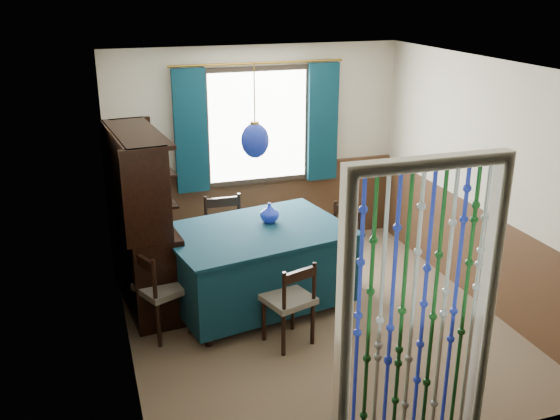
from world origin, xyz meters
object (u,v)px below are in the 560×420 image
object	(u,v)px
chair_right	(337,245)
sideboard	(144,246)
dining_table	(257,263)
chair_left	(159,289)
pendant_lamp	(255,140)
chair_far	(226,236)
chair_near	(290,301)
vase_table	(269,213)
vase_sideboard	(143,200)
bowl_shelf	(149,197)

from	to	relation	value
chair_right	sideboard	size ratio (longest dim) A/B	0.50
dining_table	chair_left	distance (m)	1.04
sideboard	chair_right	bearing A→B (deg)	-13.70
chair_right	pendant_lamp	bearing A→B (deg)	77.74
chair_left	chair_far	bearing A→B (deg)	114.71
chair_near	vase_table	distance (m)	1.07
chair_near	vase_sideboard	xyz separation A→B (m)	(-1.11, 1.59, 0.56)
pendant_lamp	vase_sideboard	world-z (taller)	pendant_lamp
chair_near	chair_right	xyz separation A→B (m)	(0.87, 0.97, 0.04)
chair_left	sideboard	xyz separation A→B (m)	(-0.06, 0.71, 0.16)
dining_table	vase_table	size ratio (longest dim) A/B	10.55
chair_left	chair_right	world-z (taller)	chair_right
sideboard	pendant_lamp	bearing A→B (deg)	-29.77
chair_near	pendant_lamp	distance (m)	1.54
dining_table	pendant_lamp	bearing A→B (deg)	-55.59
chair_right	chair_left	bearing A→B (deg)	78.61
sideboard	vase_table	distance (m)	1.34
chair_near	vase_table	bearing A→B (deg)	66.98
chair_right	vase_table	xyz separation A→B (m)	(-0.78, -0.04, 0.47)
vase_table	vase_sideboard	xyz separation A→B (m)	(-1.20, 0.66, 0.05)
chair_near	chair_far	size ratio (longest dim) A/B	0.89
chair_left	vase_sideboard	distance (m)	1.19
vase_table	bowl_shelf	bearing A→B (deg)	-177.95
chair_left	pendant_lamp	world-z (taller)	pendant_lamp
vase_sideboard	pendant_lamp	bearing A→B (deg)	-38.91
chair_left	bowl_shelf	distance (m)	0.88
dining_table	chair_near	distance (m)	0.78
dining_table	sideboard	xyz separation A→B (m)	(-1.07, 0.47, 0.14)
pendant_lamp	chair_right	bearing A→B (deg)	11.51
chair_left	dining_table	bearing A→B (deg)	78.69
pendant_lamp	bowl_shelf	size ratio (longest dim) A/B	4.08
chair_left	pendant_lamp	xyz separation A→B (m)	(1.02, 0.24, 1.30)
dining_table	vase_sideboard	xyz separation A→B (m)	(-1.01, 0.82, 0.52)
bowl_shelf	sideboard	bearing A→B (deg)	99.59
dining_table	chair_far	bearing A→B (deg)	89.21
pendant_lamp	dining_table	bearing A→B (deg)	135.00
pendant_lamp	vase_table	distance (m)	0.85
chair_far	bowl_shelf	bearing A→B (deg)	39.02
chair_far	vase_table	distance (m)	0.84
chair_far	dining_table	bearing A→B (deg)	101.57
chair_left	vase_table	distance (m)	1.36
chair_left	sideboard	world-z (taller)	sideboard
vase_table	bowl_shelf	distance (m)	1.24
chair_far	pendant_lamp	bearing A→B (deg)	101.57
chair_right	sideboard	bearing A→B (deg)	58.52
pendant_lamp	vase_sideboard	size ratio (longest dim) A/B	4.70
chair_far	chair_right	bearing A→B (deg)	153.72
sideboard	vase_sideboard	world-z (taller)	sideboard
chair_near	chair_right	bearing A→B (deg)	30.74
chair_near	pendant_lamp	world-z (taller)	pendant_lamp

